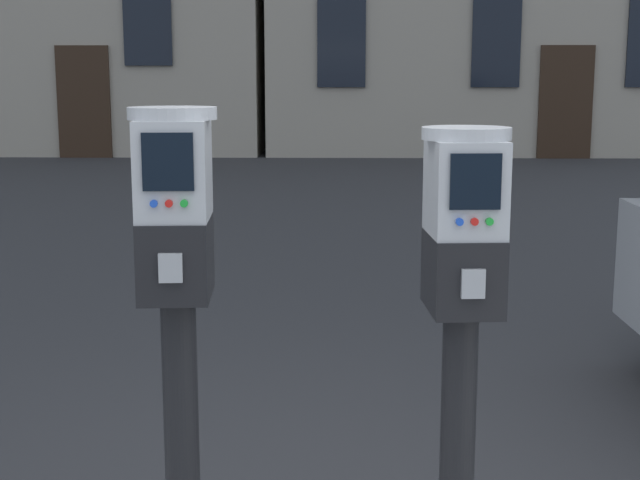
% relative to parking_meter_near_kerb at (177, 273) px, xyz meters
% --- Properties ---
extents(parking_meter_near_kerb, '(0.23, 0.26, 1.32)m').
position_rel_parking_meter_near_kerb_xyz_m(parking_meter_near_kerb, '(0.00, 0.00, 0.00)').
color(parking_meter_near_kerb, black).
rests_on(parking_meter_near_kerb, sidewalk_slab).
extents(parking_meter_twin_adjacent, '(0.23, 0.26, 1.27)m').
position_rel_parking_meter_near_kerb_xyz_m(parking_meter_twin_adjacent, '(0.71, -0.00, -0.03)').
color(parking_meter_twin_adjacent, black).
rests_on(parking_meter_twin_adjacent, sidewalk_slab).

